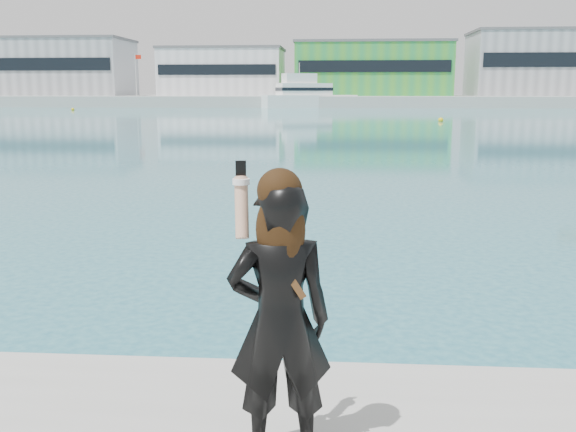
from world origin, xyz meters
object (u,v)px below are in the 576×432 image
(woman, at_px, (280,313))
(buoy_far, at_px, (73,110))
(motor_yacht, at_px, (306,95))
(buoy_near, at_px, (441,122))

(woman, bearing_deg, buoy_far, -76.74)
(motor_yacht, xyz_separation_m, woman, (4.76, -112.03, -0.46))
(motor_yacht, distance_m, woman, 112.13)
(motor_yacht, relative_size, woman, 9.31)
(motor_yacht, distance_m, buoy_near, 52.55)
(motor_yacht, distance_m, buoy_far, 39.74)
(buoy_far, relative_size, woman, 0.27)
(buoy_near, xyz_separation_m, woman, (-10.89, -61.91, 1.74))
(motor_yacht, relative_size, buoy_far, 34.54)
(buoy_far, height_order, woman, woman)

